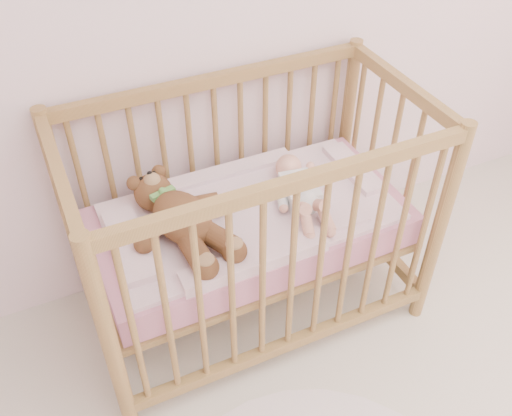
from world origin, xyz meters
TOP-DOWN VIEW (x-y plane):
  - crib at (-0.25, 1.60)m, footprint 1.36×0.76m
  - mattress at (-0.25, 1.60)m, footprint 1.22×0.62m
  - blanket at (-0.25, 1.60)m, footprint 1.10×0.58m
  - baby at (-0.05, 1.58)m, footprint 0.31×0.52m
  - teddy_bear at (-0.53, 1.58)m, footprint 0.55×0.68m

SIDE VIEW (x-z plane):
  - mattress at x=-0.25m, z-range 0.42..0.55m
  - crib at x=-0.25m, z-range 0.00..1.00m
  - blanket at x=-0.25m, z-range 0.53..0.59m
  - baby at x=-0.05m, z-range 0.58..0.69m
  - teddy_bear at x=-0.53m, z-range 0.56..0.73m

